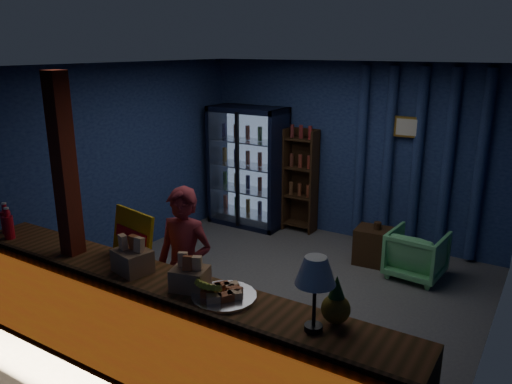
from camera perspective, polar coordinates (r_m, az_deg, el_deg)
ground at (r=6.02m, az=1.99°, el=-11.30°), size 4.60×4.60×0.00m
room_walls at (r=5.48m, az=2.15°, el=3.42°), size 4.60×4.60×4.60m
counter at (r=4.45m, az=-10.85°, el=-15.32°), size 4.40×0.57×0.99m
support_post at (r=4.84m, az=-20.50°, el=-2.69°), size 0.16×0.16×2.60m
beverage_cooler at (r=8.00m, az=-0.65°, el=2.88°), size 1.20×0.62×1.90m
bottle_shelf at (r=7.75m, az=5.21°, el=1.30°), size 0.50×0.28×1.60m
curtain_folds at (r=7.13m, az=17.91°, el=3.44°), size 1.74×0.14×2.50m
framed_picture at (r=7.04m, az=16.95°, el=7.11°), size 0.36×0.04×0.28m
shopkeeper at (r=4.81m, az=-8.15°, el=-8.56°), size 0.63×0.47×1.56m
green_chair at (r=6.57m, az=17.86°, el=-6.77°), size 0.70×0.72×0.61m
side_table at (r=6.83m, az=13.56°, el=-6.05°), size 0.57×0.43×0.58m
yellow_sign at (r=4.61m, az=-13.92°, el=-4.76°), size 0.56×0.21×0.44m
soda_bottles at (r=5.60m, az=-26.54°, el=-3.22°), size 0.27×0.18×0.32m
snack_box_left at (r=4.37m, az=-13.95°, el=-7.46°), size 0.35×0.31×0.32m
snack_box_centre at (r=3.99m, az=-7.54°, el=-9.60°), size 0.32×0.29×0.29m
pastry_tray at (r=3.87m, az=-3.68°, el=-11.64°), size 0.50×0.50×0.08m
banana_bunches at (r=3.96m, az=-6.20°, el=-9.92°), size 0.56×0.32×0.19m
table_lamp at (r=3.31m, az=6.80°, el=-9.25°), size 0.27×0.27×0.54m
pineapple at (r=3.53m, az=9.12°, el=-12.59°), size 0.20×0.20×0.35m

